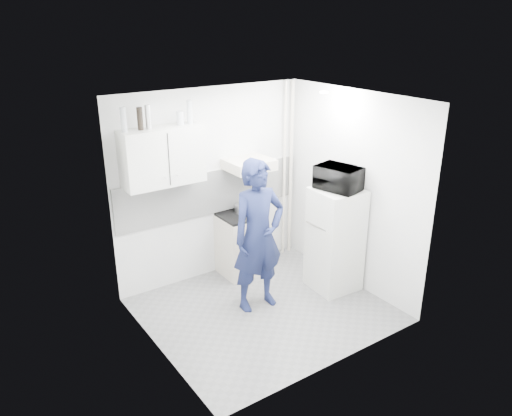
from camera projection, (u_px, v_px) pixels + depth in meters
floor at (264, 310)px, 6.22m from camera, size 2.80×2.80×0.00m
ceiling at (266, 99)px, 5.28m from camera, size 2.80×2.80×0.00m
wall_back at (211, 185)px, 6.71m from camera, size 2.80×0.00×2.80m
wall_left at (152, 242)px, 5.01m from camera, size 0.00×2.60×2.60m
wall_right at (352, 191)px, 6.49m from camera, size 0.00×2.60×2.60m
person at (258, 236)px, 6.00m from camera, size 0.71×0.49×1.91m
stove at (240, 245)px, 6.98m from camera, size 0.53×0.53×0.85m
fridge at (335, 240)px, 6.52m from camera, size 0.61×0.61×1.38m
stove_top at (239, 216)px, 6.82m from camera, size 0.51×0.51×0.03m
saucepan at (242, 208)px, 6.90m from camera, size 0.21×0.21×0.11m
microwave at (339, 178)px, 6.22m from camera, size 0.62×0.49×0.30m
bottle_a at (124, 120)px, 5.57m from camera, size 0.07×0.07×0.28m
bottle_b at (140, 119)px, 5.68m from camera, size 0.07×0.07×0.26m
bottle_c at (148, 117)px, 5.73m from camera, size 0.07×0.07×0.28m
canister_b at (180, 118)px, 5.96m from camera, size 0.09×0.09×0.16m
bottle_e at (190, 112)px, 6.01m from camera, size 0.07×0.07×0.28m
upper_cabinet at (163, 156)px, 5.98m from camera, size 1.00×0.35×0.70m
range_hood at (249, 165)px, 6.66m from camera, size 0.60×0.50×0.14m
backsplash at (212, 192)px, 6.73m from camera, size 2.74×0.03×0.60m
pipe_a at (291, 170)px, 7.34m from camera, size 0.05×0.05×2.60m
pipe_b at (284, 172)px, 7.27m from camera, size 0.04×0.04×2.60m
ceiling_spot_fixture at (324, 92)px, 5.97m from camera, size 0.10×0.10×0.02m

